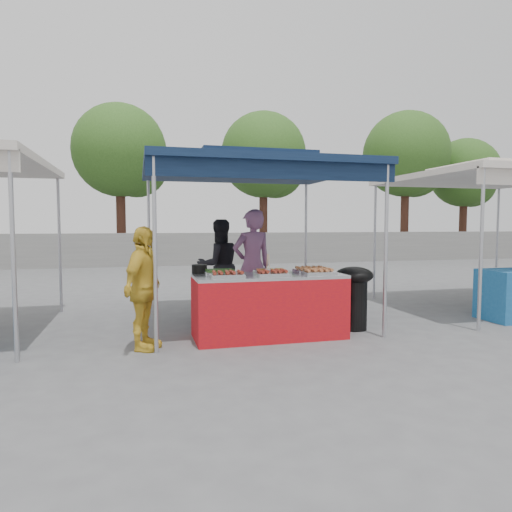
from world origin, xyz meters
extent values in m
plane|color=#565658|center=(0.00, 0.00, 0.00)|extent=(80.00, 80.00, 0.00)
cube|color=gray|center=(0.00, 11.00, 0.60)|extent=(40.00, 0.25, 1.20)
cylinder|color=#B3B4BA|center=(-1.50, -0.50, 1.15)|extent=(0.05, 0.05, 2.30)
cylinder|color=#B3B4BA|center=(1.50, -0.50, 1.15)|extent=(0.05, 0.05, 2.30)
cylinder|color=#B3B4BA|center=(-1.50, 2.50, 1.15)|extent=(0.05, 0.05, 2.30)
cylinder|color=#B3B4BA|center=(1.50, 2.50, 1.15)|extent=(0.05, 0.05, 2.30)
cube|color=#0F203E|center=(0.00, 1.00, 2.35)|extent=(3.20, 3.20, 0.10)
cube|color=#0F203E|center=(0.00, 1.00, 2.48)|extent=(1.65, 1.65, 0.18)
cube|color=#0F203E|center=(0.00, -0.50, 2.20)|extent=(3.20, 0.04, 0.25)
cylinder|color=#B3B4BA|center=(-3.00, -0.50, 1.15)|extent=(0.05, 0.05, 2.30)
cylinder|color=#B3B4BA|center=(-3.00, 2.50, 1.15)|extent=(0.05, 0.05, 2.30)
cylinder|color=#B3B4BA|center=(3.00, -0.50, 1.15)|extent=(0.05, 0.05, 2.30)
cylinder|color=#B3B4BA|center=(3.00, 2.50, 1.15)|extent=(0.05, 0.05, 2.30)
cylinder|color=#B3B4BA|center=(6.00, 2.50, 1.15)|extent=(0.05, 0.05, 2.30)
cube|color=beige|center=(4.50, 1.00, 2.35)|extent=(3.20, 3.20, 0.10)
cube|color=beige|center=(4.50, 1.00, 2.48)|extent=(1.65, 1.65, 0.18)
cylinder|color=#3E2117|center=(-2.33, 12.71, 1.96)|extent=(0.36, 0.36, 3.93)
sphere|color=#31591D|center=(-2.33, 12.71, 4.37)|extent=(3.59, 3.59, 3.59)
sphere|color=#31591D|center=(-1.73, 12.91, 3.81)|extent=(2.47, 2.47, 2.47)
cylinder|color=#3E2117|center=(3.63, 13.40, 2.03)|extent=(0.36, 0.36, 4.06)
sphere|color=#31591D|center=(3.63, 13.40, 4.52)|extent=(3.71, 3.71, 3.71)
sphere|color=#31591D|center=(4.23, 13.60, 3.94)|extent=(2.55, 2.55, 2.55)
cylinder|color=#3E2117|center=(10.13, 12.63, 2.10)|extent=(0.36, 0.36, 4.21)
sphere|color=#31591D|center=(10.13, 12.63, 4.69)|extent=(3.85, 3.85, 3.85)
sphere|color=#31591D|center=(10.73, 12.83, 4.09)|extent=(2.64, 2.64, 2.64)
cylinder|color=#3E2117|center=(13.69, 13.17, 1.80)|extent=(0.36, 0.36, 3.60)
sphere|color=#31591D|center=(13.69, 13.17, 4.01)|extent=(3.29, 3.29, 3.29)
sphere|color=#31591D|center=(14.29, 13.37, 3.50)|extent=(2.26, 2.26, 2.26)
cube|color=red|center=(0.00, -0.10, 0.40)|extent=(2.00, 0.80, 0.81)
cube|color=#B3B4BA|center=(0.00, -0.10, 0.83)|extent=(2.00, 0.80, 0.04)
cube|color=silver|center=(-0.62, -0.34, 0.88)|extent=(0.42, 0.30, 0.05)
cube|color=maroon|center=(-0.62, -0.34, 0.91)|extent=(0.35, 0.25, 0.02)
cube|color=silver|center=(-0.03, -0.34, 0.88)|extent=(0.42, 0.30, 0.05)
cube|color=maroon|center=(-0.03, -0.34, 0.91)|extent=(0.35, 0.25, 0.02)
cube|color=silver|center=(0.61, -0.32, 0.88)|extent=(0.42, 0.30, 0.05)
cube|color=#A76339|center=(0.61, -0.32, 0.91)|extent=(0.35, 0.25, 0.02)
cube|color=silver|center=(-0.65, 0.00, 0.88)|extent=(0.42, 0.30, 0.05)
cube|color=#29531C|center=(-0.65, 0.00, 0.91)|extent=(0.35, 0.25, 0.02)
cube|color=silver|center=(0.04, -0.04, 0.88)|extent=(0.42, 0.30, 0.05)
cube|color=orange|center=(0.04, -0.04, 0.91)|extent=(0.35, 0.25, 0.02)
cube|color=silver|center=(0.61, -0.04, 0.88)|extent=(0.42, 0.30, 0.05)
cube|color=#A76339|center=(0.61, -0.04, 0.91)|extent=(0.35, 0.25, 0.02)
cylinder|color=black|center=(-0.89, 0.26, 0.91)|extent=(0.21, 0.21, 0.12)
cylinder|color=#B3B4BA|center=(-0.08, -0.33, 0.90)|extent=(0.08, 0.08, 0.10)
cylinder|color=black|center=(1.31, 0.03, 0.37)|extent=(0.38, 0.38, 0.73)
ellipsoid|color=black|center=(1.31, 0.03, 0.80)|extent=(0.55, 0.55, 0.25)
cube|color=#133C9B|center=(-0.31, 0.63, 0.15)|extent=(0.51, 0.36, 0.31)
cube|color=#133C9B|center=(0.19, 0.67, 0.14)|extent=(0.47, 0.33, 0.28)
cube|color=#133C9B|center=(0.19, 0.67, 0.41)|extent=(0.45, 0.32, 0.27)
imported|color=#83537C|center=(0.02, 0.92, 0.88)|extent=(0.71, 0.53, 1.75)
imported|color=black|center=(-0.34, 1.87, 0.80)|extent=(0.87, 0.72, 1.60)
imported|color=gold|center=(-1.64, -0.31, 0.75)|extent=(0.69, 0.95, 1.50)
camera|label=1|loc=(-1.68, -5.92, 1.52)|focal=32.00mm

